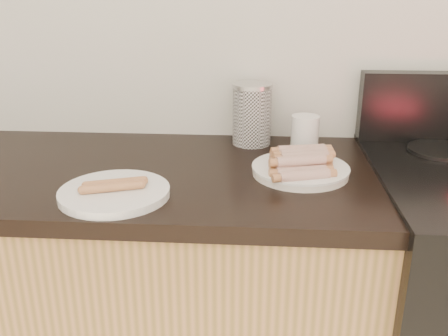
# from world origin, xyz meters

# --- Properties ---
(wall_back) EXTENTS (4.00, 0.04, 2.60)m
(wall_back) POSITION_xyz_m (0.00, 2.00, 1.30)
(wall_back) COLOR silver
(wall_back) RESTS_ON ground
(burner_far_left) EXTENTS (0.18, 0.18, 0.01)m
(burner_far_left) POSITION_xyz_m (0.61, 1.84, 0.92)
(burner_far_left) COLOR black
(burner_far_left) RESTS_ON stove
(main_plate) EXTENTS (0.24, 0.24, 0.02)m
(main_plate) POSITION_xyz_m (0.21, 1.68, 0.91)
(main_plate) COLOR white
(main_plate) RESTS_ON counter_slab
(side_plate) EXTENTS (0.32, 0.32, 0.02)m
(side_plate) POSITION_xyz_m (-0.21, 1.51, 0.91)
(side_plate) COLOR white
(side_plate) RESTS_ON counter_slab
(hotdog_pile) EXTENTS (0.12, 0.22, 0.05)m
(hotdog_pile) POSITION_xyz_m (0.21, 1.68, 0.94)
(hotdog_pile) COLOR #9C3126
(hotdog_pile) RESTS_ON main_plate
(plain_sausages) EXTENTS (0.13, 0.08, 0.02)m
(plain_sausages) POSITION_xyz_m (-0.21, 1.51, 0.93)
(plain_sausages) COLOR #DF6539
(plain_sausages) RESTS_ON side_plate
(canister) EXTENTS (0.12, 0.12, 0.18)m
(canister) POSITION_xyz_m (0.09, 1.92, 0.99)
(canister) COLOR silver
(canister) RESTS_ON counter_slab
(mug) EXTENTS (0.10, 0.10, 0.10)m
(mug) POSITION_xyz_m (0.24, 1.88, 0.95)
(mug) COLOR white
(mug) RESTS_ON counter_slab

